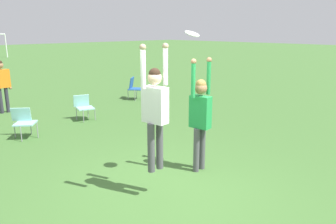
% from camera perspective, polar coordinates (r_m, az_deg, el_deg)
% --- Properties ---
extents(ground_plane, '(120.00, 120.00, 0.00)m').
position_cam_1_polar(ground_plane, '(6.03, 0.23, -13.37)').
color(ground_plane, '#3D662D').
extents(person_jumping, '(0.58, 0.45, 2.10)m').
position_cam_1_polar(person_jumping, '(5.29, -2.28, 1.09)').
color(person_jumping, '#4C4C51').
rests_on(person_jumping, ground_plane).
extents(person_defending, '(0.56, 0.43, 2.27)m').
position_cam_1_polar(person_defending, '(6.43, 5.64, -0.01)').
color(person_defending, '#4C4C51').
rests_on(person_defending, ground_plane).
extents(frisbee, '(0.26, 0.25, 0.11)m').
position_cam_1_polar(frisbee, '(5.75, 4.22, 13.43)').
color(frisbee, white).
extents(camping_chair_0, '(0.61, 0.66, 0.78)m').
position_cam_1_polar(camping_chair_0, '(10.65, -14.47, 1.13)').
color(camping_chair_0, gray).
rests_on(camping_chair_0, ground_plane).
extents(camping_chair_1, '(0.72, 0.80, 0.88)m').
position_cam_1_polar(camping_chair_1, '(13.44, -5.97, 4.45)').
color(camping_chair_1, gray).
rests_on(camping_chair_1, ground_plane).
extents(camping_chair_2, '(0.70, 0.78, 0.78)m').
position_cam_1_polar(camping_chair_2, '(9.41, -23.85, -1.30)').
color(camping_chair_2, gray).
rests_on(camping_chair_2, ground_plane).
extents(person_spectator_near, '(0.61, 0.23, 1.79)m').
position_cam_1_polar(person_spectator_near, '(12.39, -27.01, 4.80)').
color(person_spectator_near, '#2D2D38').
rests_on(person_spectator_near, ground_plane).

